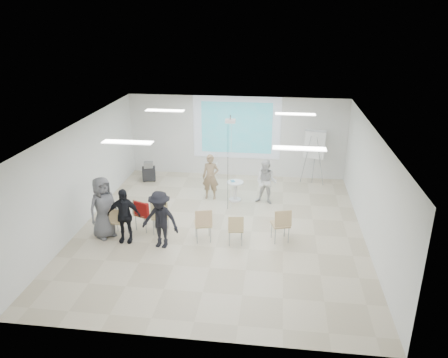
# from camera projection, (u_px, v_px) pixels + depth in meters

# --- Properties ---
(floor) EXTENTS (8.00, 9.00, 0.10)m
(floor) POSITION_uv_depth(u_px,v_px,m) (221.00, 231.00, 12.52)
(floor) COLOR beige
(floor) RESTS_ON ground
(ceiling) EXTENTS (8.00, 9.00, 0.10)m
(ceiling) POSITION_uv_depth(u_px,v_px,m) (220.00, 126.00, 11.40)
(ceiling) COLOR white
(ceiling) RESTS_ON wall_back
(wall_back) EXTENTS (8.00, 0.10, 3.00)m
(wall_back) POSITION_uv_depth(u_px,v_px,m) (237.00, 136.00, 16.17)
(wall_back) COLOR silver
(wall_back) RESTS_ON floor
(wall_left) EXTENTS (0.10, 9.00, 3.00)m
(wall_left) POSITION_uv_depth(u_px,v_px,m) (80.00, 174.00, 12.43)
(wall_left) COLOR silver
(wall_left) RESTS_ON floor
(wall_right) EXTENTS (0.10, 9.00, 3.00)m
(wall_right) POSITION_uv_depth(u_px,v_px,m) (373.00, 188.00, 11.49)
(wall_right) COLOR silver
(wall_right) RESTS_ON floor
(projection_halo) EXTENTS (3.20, 0.01, 2.30)m
(projection_halo) POSITION_uv_depth(u_px,v_px,m) (237.00, 128.00, 15.98)
(projection_halo) COLOR silver
(projection_halo) RESTS_ON wall_back
(projection_image) EXTENTS (2.60, 0.01, 1.90)m
(projection_image) POSITION_uv_depth(u_px,v_px,m) (237.00, 128.00, 15.97)
(projection_image) COLOR #35A9B6
(projection_image) RESTS_ON wall_back
(pedestal_table) EXTENTS (0.70, 0.70, 0.68)m
(pedestal_table) POSITION_uv_depth(u_px,v_px,m) (235.00, 190.00, 14.29)
(pedestal_table) COLOR silver
(pedestal_table) RESTS_ON floor
(player_left) EXTENTS (0.64, 0.45, 1.71)m
(player_left) POSITION_uv_depth(u_px,v_px,m) (211.00, 174.00, 14.30)
(player_left) COLOR #977C5C
(player_left) RESTS_ON floor
(player_right) EXTENTS (0.90, 0.79, 1.62)m
(player_right) POSITION_uv_depth(u_px,v_px,m) (266.00, 180.00, 13.92)
(player_right) COLOR white
(player_right) RESTS_ON floor
(controller_left) EXTENTS (0.05, 0.13, 0.04)m
(controller_left) POSITION_uv_depth(u_px,v_px,m) (217.00, 164.00, 14.41)
(controller_left) COLOR silver
(controller_left) RESTS_ON player_left
(controller_right) EXTENTS (0.07, 0.13, 0.04)m
(controller_right) POSITION_uv_depth(u_px,v_px,m) (261.00, 169.00, 14.07)
(controller_right) COLOR white
(controller_right) RESTS_ON player_right
(chair_far_left) EXTENTS (0.47, 0.50, 0.86)m
(chair_far_left) POSITION_uv_depth(u_px,v_px,m) (117.00, 220.00, 11.96)
(chair_far_left) COLOR tan
(chair_far_left) RESTS_ON floor
(chair_left_mid) EXTENTS (0.59, 0.61, 0.95)m
(chair_left_mid) POSITION_uv_depth(u_px,v_px,m) (142.00, 212.00, 12.27)
(chair_left_mid) COLOR tan
(chair_left_mid) RESTS_ON floor
(chair_left_inner) EXTENTS (0.54, 0.57, 1.00)m
(chair_left_inner) POSITION_uv_depth(u_px,v_px,m) (160.00, 214.00, 12.08)
(chair_left_inner) COLOR tan
(chair_left_inner) RESTS_ON floor
(chair_center) EXTENTS (0.57, 0.59, 0.97)m
(chair_center) POSITION_uv_depth(u_px,v_px,m) (203.00, 222.00, 11.67)
(chair_center) COLOR tan
(chair_center) RESTS_ON floor
(chair_right_inner) EXTENTS (0.46, 0.49, 0.87)m
(chair_right_inner) POSITION_uv_depth(u_px,v_px,m) (236.00, 227.00, 11.53)
(chair_right_inner) COLOR tan
(chair_right_inner) RESTS_ON floor
(chair_right_far) EXTENTS (0.58, 0.60, 0.98)m
(chair_right_far) POSITION_uv_depth(u_px,v_px,m) (281.00, 223.00, 11.63)
(chair_right_far) COLOR tan
(chair_right_far) RESTS_ON floor
(red_jacket) EXTENTS (0.46, 0.27, 0.43)m
(red_jacket) POSITION_uv_depth(u_px,v_px,m) (142.00, 209.00, 12.08)
(red_jacket) COLOR maroon
(red_jacket) RESTS_ON chair_left_mid
(laptop) EXTENTS (0.41, 0.32, 0.03)m
(laptop) POSITION_uv_depth(u_px,v_px,m) (161.00, 214.00, 12.20)
(laptop) COLOR black
(laptop) RESTS_ON chair_left_inner
(audience_left) EXTENTS (1.05, 0.66, 1.75)m
(audience_left) POSITION_uv_depth(u_px,v_px,m) (124.00, 212.00, 11.58)
(audience_left) COLOR black
(audience_left) RESTS_ON floor
(audience_mid) EXTENTS (1.26, 0.84, 1.79)m
(audience_mid) POSITION_uv_depth(u_px,v_px,m) (160.00, 216.00, 11.30)
(audience_mid) COLOR black
(audience_mid) RESTS_ON floor
(audience_outer) EXTENTS (1.07, 1.14, 1.96)m
(audience_outer) POSITION_uv_depth(u_px,v_px,m) (103.00, 204.00, 11.79)
(audience_outer) COLOR slate
(audience_outer) RESTS_ON floor
(flipchart_easel) EXTENTS (0.83, 0.65, 1.98)m
(flipchart_easel) POSITION_uv_depth(u_px,v_px,m) (315.00, 145.00, 15.29)
(flipchart_easel) COLOR #96989E
(flipchart_easel) RESTS_ON floor
(av_cart) EXTENTS (0.56, 0.49, 0.71)m
(av_cart) POSITION_uv_depth(u_px,v_px,m) (149.00, 172.00, 16.01)
(av_cart) COLOR black
(av_cart) RESTS_ON floor
(ceiling_projector) EXTENTS (0.30, 0.25, 3.00)m
(ceiling_projector) POSITION_uv_depth(u_px,v_px,m) (230.00, 125.00, 12.90)
(ceiling_projector) COLOR white
(ceiling_projector) RESTS_ON ceiling
(fluor_panel_nw) EXTENTS (1.20, 0.30, 0.02)m
(fluor_panel_nw) POSITION_uv_depth(u_px,v_px,m) (165.00, 111.00, 13.51)
(fluor_panel_nw) COLOR white
(fluor_panel_nw) RESTS_ON ceiling
(fluor_panel_ne) EXTENTS (1.20, 0.30, 0.02)m
(fluor_panel_ne) POSITION_uv_depth(u_px,v_px,m) (295.00, 114.00, 13.04)
(fluor_panel_ne) COLOR white
(fluor_panel_ne) RESTS_ON ceiling
(fluor_panel_sw) EXTENTS (1.20, 0.30, 0.02)m
(fluor_panel_sw) POSITION_uv_depth(u_px,v_px,m) (128.00, 142.00, 10.27)
(fluor_panel_sw) COLOR white
(fluor_panel_sw) RESTS_ON ceiling
(fluor_panel_se) EXTENTS (1.20, 0.30, 0.02)m
(fluor_panel_se) POSITION_uv_depth(u_px,v_px,m) (299.00, 148.00, 9.81)
(fluor_panel_se) COLOR white
(fluor_panel_se) RESTS_ON ceiling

